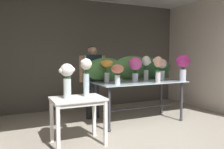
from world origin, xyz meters
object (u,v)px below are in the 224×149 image
object	(u,v)px
vase_sunset_roses	(107,68)
vase_blush_peonies	(162,67)
vase_peach_anemones	(158,66)
vase_magenta_snapdragons	(183,64)
florist	(93,74)
vase_ivory_dahlias	(146,65)
display_table_glass	(139,88)
side_table_white	(78,104)
vase_fuchsia_freesia	(135,66)
vase_coral_ranunculus	(117,71)
vase_white_roses_tall	(67,78)
vase_cream_lisianthus_tall	(86,73)

from	to	relation	value
vase_sunset_roses	vase_blush_peonies	bearing A→B (deg)	-3.64
vase_peach_anemones	vase_blush_peonies	size ratio (longest dim) A/B	1.13
vase_peach_anemones	vase_magenta_snapdragons	distance (m)	0.63
florist	vase_peach_anemones	bearing A→B (deg)	-43.39
vase_ivory_dahlias	vase_sunset_roses	xyz separation A→B (m)	(-0.89, 0.01, -0.03)
florist	vase_magenta_snapdragons	size ratio (longest dim) A/B	2.87
vase_sunset_roses	vase_peach_anemones	size ratio (longest dim) A/B	0.86
display_table_glass	side_table_white	distance (m)	1.61
vase_fuchsia_freesia	vase_sunset_roses	distance (m)	0.58
vase_fuchsia_freesia	vase_blush_peonies	bearing A→B (deg)	3.89
side_table_white	vase_coral_ranunculus	bearing A→B (deg)	24.82
side_table_white	vase_white_roses_tall	bearing A→B (deg)	-179.99
florist	vase_peach_anemones	xyz separation A→B (m)	(1.00, -0.94, 0.19)
vase_ivory_dahlias	vase_white_roses_tall	xyz separation A→B (m)	(-1.85, -0.71, -0.12)
vase_peach_anemones	vase_white_roses_tall	world-z (taller)	vase_peach_anemones
display_table_glass	vase_cream_lisianthus_tall	size ratio (longest dim) A/B	3.10
vase_coral_ranunculus	side_table_white	bearing A→B (deg)	-155.18
florist	vase_magenta_snapdragons	world-z (taller)	florist
vase_cream_lisianthus_tall	vase_sunset_roses	bearing A→B (deg)	45.84
vase_ivory_dahlias	vase_magenta_snapdragons	bearing A→B (deg)	-33.13
vase_ivory_dahlias	vase_sunset_roses	world-z (taller)	vase_ivory_dahlias
display_table_glass	vase_coral_ranunculus	world-z (taller)	vase_coral_ranunculus
vase_blush_peonies	vase_cream_lisianthus_tall	bearing A→B (deg)	-162.80
vase_sunset_roses	vase_cream_lisianthus_tall	bearing A→B (deg)	-134.16
florist	vase_sunset_roses	size ratio (longest dim) A/B	3.54
vase_cream_lisianthus_tall	side_table_white	bearing A→B (deg)	-160.14
vase_blush_peonies	vase_cream_lisianthus_tall	xyz separation A→B (m)	(-1.90, -0.59, -0.02)
florist	vase_white_roses_tall	size ratio (longest dim) A/B	2.97
display_table_glass	vase_cream_lisianthus_tall	xyz separation A→B (m)	(-1.32, -0.58, 0.38)
vase_peach_anemones	vase_coral_ranunculus	xyz separation A→B (m)	(-0.82, 0.11, -0.08)
vase_peach_anemones	vase_white_roses_tall	distance (m)	1.88
vase_ivory_dahlias	vase_white_roses_tall	distance (m)	1.99
vase_sunset_roses	vase_white_roses_tall	world-z (taller)	vase_sunset_roses
vase_blush_peonies	vase_coral_ranunculus	distance (m)	1.21
display_table_glass	vase_fuchsia_freesia	xyz separation A→B (m)	(-0.11, -0.04, 0.45)
side_table_white	vase_coral_ranunculus	size ratio (longest dim) A/B	2.17
vase_peach_anemones	vase_coral_ranunculus	world-z (taller)	vase_peach_anemones
side_table_white	vase_blush_peonies	bearing A→B (deg)	17.40
display_table_glass	side_table_white	world-z (taller)	display_table_glass
side_table_white	florist	bearing A→B (deg)	60.77
side_table_white	vase_ivory_dahlias	distance (m)	1.91
display_table_glass	florist	world-z (taller)	florist
vase_blush_peonies	vase_white_roses_tall	bearing A→B (deg)	-163.77
display_table_glass	vase_coral_ranunculus	bearing A→B (deg)	-159.27
vase_peach_anemones	vase_cream_lisianthus_tall	size ratio (longest dim) A/B	0.85
display_table_glass	vase_magenta_snapdragons	world-z (taller)	vase_magenta_snapdragons
vase_sunset_roses	display_table_glass	bearing A→B (deg)	-7.64
florist	vase_ivory_dahlias	distance (m)	1.15
vase_sunset_roses	vase_coral_ranunculus	distance (m)	0.33
side_table_white	vase_ivory_dahlias	xyz separation A→B (m)	(1.70, 0.71, 0.53)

